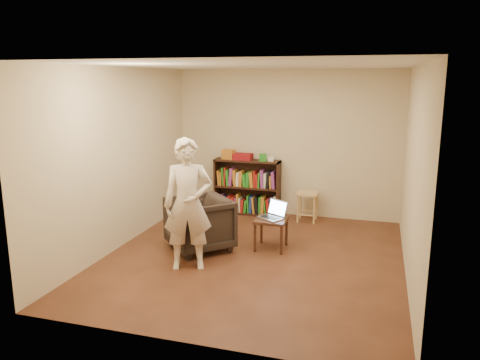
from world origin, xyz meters
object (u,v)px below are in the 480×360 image
(armchair, at_px, (199,224))
(laptop, at_px, (273,214))
(bookshelf, at_px, (247,190))
(person, at_px, (188,204))
(stool, at_px, (307,198))
(side_table, at_px, (271,224))

(armchair, distance_m, laptop, 1.09)
(bookshelf, distance_m, laptop, 1.82)
(bookshelf, xyz_separation_m, person, (-0.04, -2.65, 0.42))
(bookshelf, xyz_separation_m, stool, (1.13, -0.17, -0.03))
(laptop, bearing_deg, person, -100.30)
(bookshelf, xyz_separation_m, side_table, (0.83, -1.67, -0.06))
(bookshelf, relative_size, person, 0.70)
(stool, relative_size, armchair, 0.61)
(person, bearing_deg, laptop, 28.86)
(stool, height_order, side_table, stool)
(laptop, xyz_separation_m, person, (-0.89, -1.04, 0.35))
(stool, xyz_separation_m, side_table, (-0.30, -1.50, -0.04))
(stool, height_order, armchair, armchair)
(side_table, relative_size, laptop, 0.99)
(bookshelf, bearing_deg, side_table, -63.61)
(bookshelf, bearing_deg, person, -90.97)
(armchair, height_order, person, person)
(stool, height_order, person, person)
(stool, relative_size, side_table, 1.14)
(bookshelf, distance_m, side_table, 1.87)
(stool, bearing_deg, side_table, -101.28)
(side_table, distance_m, laptop, 0.15)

